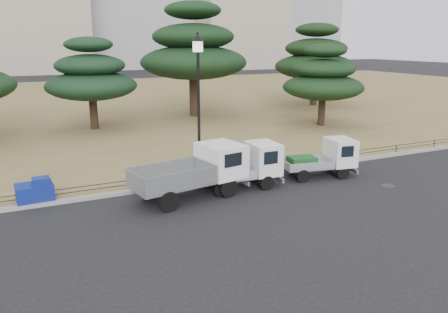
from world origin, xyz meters
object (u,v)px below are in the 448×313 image
truck_kei_front (245,166)px  truck_kei_rear (324,158)px  truck_large (196,170)px  tarp_pile (35,191)px  street_lamp (198,84)px

truck_kei_front → truck_kei_rear: (4.10, -0.13, -0.07)m
truck_large → truck_kei_front: bearing=-5.8°
truck_large → truck_kei_front: (2.35, 0.20, -0.19)m
truck_kei_rear → tarp_pile: truck_kei_rear is taller
truck_kei_front → tarp_pile: (-8.35, 1.70, -0.43)m
truck_kei_front → truck_kei_rear: 4.10m
truck_large → truck_kei_rear: truck_large is taller
truck_kei_front → street_lamp: size_ratio=0.58×
truck_kei_front → truck_large: bearing=-173.1°
truck_kei_front → truck_kei_rear: size_ratio=1.02×
truck_large → truck_kei_rear: 6.45m
tarp_pile → street_lamp: bearing=-1.1°
truck_large → truck_kei_front: truck_large is taller
truck_kei_rear → street_lamp: (-5.59, 1.70, 3.53)m
truck_large → tarp_pile: (-6.00, 1.90, -0.62)m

